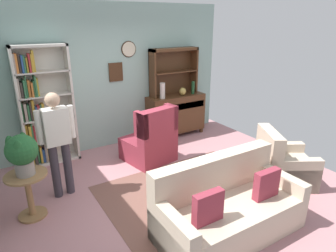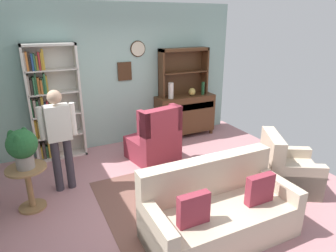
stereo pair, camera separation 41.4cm
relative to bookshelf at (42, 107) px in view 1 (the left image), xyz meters
The scene contains 15 objects.
ground_plane 2.62m from the bookshelf, 54.30° to the right, with size 5.40×4.60×0.02m, color #B27A7F.
wall_back 1.46m from the bookshelf, ahead, with size 5.00×0.09×2.80m.
area_rug 2.94m from the bookshelf, 54.56° to the right, with size 2.55×1.98×0.01m, color brown.
bookshelf is the anchor object (origin of this frame).
sideboard 2.78m from the bookshelf, ahead, with size 1.30×0.45×0.92m.
sideboard_hutch 2.78m from the bookshelf, ahead, with size 1.10×0.26×1.00m.
vase_tall 2.35m from the bookshelf, ahead, with size 0.11×0.11×0.33m, color beige.
vase_round 2.86m from the bookshelf, ahead, with size 0.15×0.15×0.17m, color tan.
bottle_wine 3.13m from the bookshelf, ahead, with size 0.07×0.07×0.28m, color #194223.
couch_floral 3.54m from the bookshelf, 64.70° to the right, with size 1.81×0.86×0.90m.
armchair_floral 4.15m from the bookshelf, 41.98° to the right, with size 1.05×1.04×0.88m.
wingback_chair 1.99m from the bookshelf, 30.78° to the right, with size 0.92×0.93×1.05m.
plant_stand 1.77m from the bookshelf, 108.40° to the right, with size 0.52×0.52×0.63m.
potted_plant_large 1.65m from the bookshelf, 108.23° to the right, with size 0.39×0.39×0.53m.
person_reading 1.25m from the bookshelf, 91.10° to the right, with size 0.52×0.22×1.56m.
Camera 1 is at (-2.12, -3.37, 2.47)m, focal length 31.45 mm.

